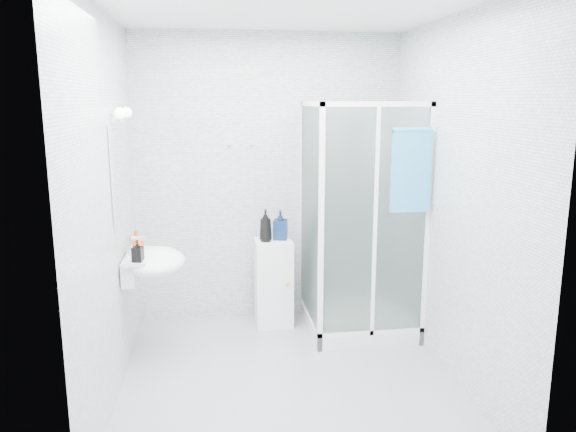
{
  "coord_description": "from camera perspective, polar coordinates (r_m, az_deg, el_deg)",
  "views": [
    {
      "loc": [
        -0.52,
        -3.76,
        2.01
      ],
      "look_at": [
        0.05,
        0.35,
        1.15
      ],
      "focal_mm": 35.0,
      "sensor_mm": 36.0,
      "label": 1
    }
  ],
  "objects": [
    {
      "name": "room",
      "position": [
        3.86,
        -0.02,
        1.11
      ],
      "size": [
        2.4,
        2.6,
        2.6
      ],
      "color": "silver",
      "rests_on": "ground"
    },
    {
      "name": "shower_enclosure",
      "position": [
        4.94,
        6.52,
        -6.83
      ],
      "size": [
        0.9,
        0.95,
        2.0
      ],
      "color": "white",
      "rests_on": "ground"
    },
    {
      "name": "wall_basin",
      "position": [
        4.41,
        -13.69,
        -4.62
      ],
      "size": [
        0.46,
        0.56,
        0.35
      ],
      "color": "white",
      "rests_on": "ground"
    },
    {
      "name": "mirror",
      "position": [
        4.29,
        -16.79,
        4.38
      ],
      "size": [
        0.02,
        0.6,
        0.7
      ],
      "primitive_type": "cube",
      "color": "white",
      "rests_on": "room"
    },
    {
      "name": "vanity_lights",
      "position": [
        4.26,
        -16.46,
        10.02
      ],
      "size": [
        0.1,
        0.4,
        0.08
      ],
      "color": "silver",
      "rests_on": "room"
    },
    {
      "name": "wall_hooks",
      "position": [
        5.04,
        -4.84,
        7.23
      ],
      "size": [
        0.23,
        0.06,
        0.03
      ],
      "color": "silver",
      "rests_on": "room"
    },
    {
      "name": "storage_cabinet",
      "position": [
        5.1,
        -1.47,
        -6.77
      ],
      "size": [
        0.33,
        0.35,
        0.79
      ],
      "rotation": [
        0.0,
        0.0,
        0.01
      ],
      "color": "white",
      "rests_on": "ground"
    },
    {
      "name": "hand_towel",
      "position": [
        4.43,
        12.37,
        4.77
      ],
      "size": [
        0.31,
        0.05,
        0.65
      ],
      "color": "#3591C9",
      "rests_on": "shower_enclosure"
    },
    {
      "name": "shampoo_bottle_a",
      "position": [
        4.93,
        -2.3,
        -0.98
      ],
      "size": [
        0.12,
        0.12,
        0.28
      ],
      "primitive_type": "imported",
      "rotation": [
        0.0,
        0.0,
        -0.1
      ],
      "color": "black",
      "rests_on": "storage_cabinet"
    },
    {
      "name": "shampoo_bottle_b",
      "position": [
        5.0,
        -0.78,
        -0.91
      ],
      "size": [
        0.14,
        0.15,
        0.26
      ],
      "primitive_type": "imported",
      "rotation": [
        0.0,
        0.0,
        -0.25
      ],
      "color": "#0C234D",
      "rests_on": "storage_cabinet"
    },
    {
      "name": "soap_dispenser_orange",
      "position": [
        4.53,
        -15.15,
        -2.39
      ],
      "size": [
        0.14,
        0.14,
        0.15
      ],
      "primitive_type": "imported",
      "rotation": [
        0.0,
        0.0,
        -0.24
      ],
      "color": "#C84717",
      "rests_on": "wall_basin"
    },
    {
      "name": "soap_dispenser_black",
      "position": [
        4.2,
        -15.04,
        -3.45
      ],
      "size": [
        0.09,
        0.09,
        0.16
      ],
      "primitive_type": "imported",
      "rotation": [
        0.0,
        0.0,
        -0.25
      ],
      "color": "black",
      "rests_on": "wall_basin"
    }
  ]
}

